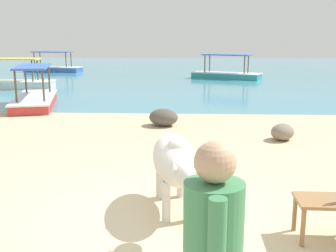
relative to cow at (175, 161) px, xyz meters
The scene contains 10 objects.
sand_beach 0.82m from the cow, 129.12° to the right, with size 18.00×14.00×0.04m, color #CCB78E.
water_surface 21.65m from the cow, 90.78° to the left, with size 60.00×36.00×0.03m, color teal.
cow is the anchor object (origin of this frame).
low_bench_table 1.85m from the cow, 21.61° to the right, with size 0.77×0.46×0.45m.
shore_rock_medium 5.05m from the cow, 94.95° to the left, with size 0.73×0.64×0.42m, color brown.
shore_rock_small 4.32m from the cow, 59.63° to the left, with size 0.58×0.46×0.35m, color gray.
boat_white 14.58m from the cow, 121.07° to the left, with size 3.75×1.42×1.29m.
boat_blue 22.81m from the cow, 111.88° to the left, with size 3.80×1.67×1.29m.
boat_teal 17.37m from the cow, 82.69° to the left, with size 3.83×2.47×1.29m.
boat_red 9.15m from the cow, 120.99° to the left, with size 2.03×3.84×1.29m.
Camera 1 is at (0.44, -4.42, 2.17)m, focal length 43.50 mm.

